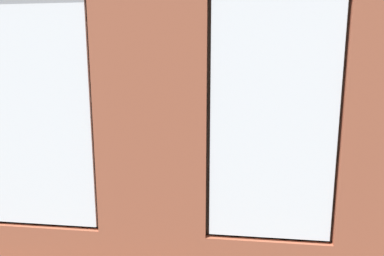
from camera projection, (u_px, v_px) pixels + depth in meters
The scene contains 16 objects.
ground_plane at pixel (191, 194), 5.94m from camera, with size 7.30×6.21×0.10m, color brown.
brick_wall_with_windows at pixel (150, 107), 2.94m from camera, with size 6.70×0.30×3.60m.
couch_by_window at pixel (153, 229), 3.86m from camera, with size 1.93×0.87×0.80m.
couch_left at pixel (354, 180), 5.50m from camera, with size 0.90×1.76×0.80m.
coffee_table at pixel (204, 175), 5.67m from camera, with size 1.44×0.72×0.41m.
cup_ceramic at pixel (204, 169), 5.65m from camera, with size 0.08×0.08×0.10m, color #33567F.
candle_jar at pixel (177, 170), 5.60m from camera, with size 0.08×0.08×0.11m, color #B7333D.
remote_silver at pixel (194, 169), 5.77m from camera, with size 0.05×0.17×0.02m, color #B2B2B7.
media_console at pixel (23, 174), 6.09m from camera, with size 1.18×0.42×0.49m, color black.
tv_flatscreen at pixel (19, 138), 5.97m from camera, with size 1.24×0.20×0.79m.
potted_plant_between_couches at pixel (281, 205), 3.68m from camera, with size 1.07×1.11×1.17m.
potted_plant_near_tv at pixel (10, 151), 4.87m from camera, with size 1.16×1.07×1.48m.
potted_plant_corner_near_left at pixel (329, 137), 7.53m from camera, with size 0.58×0.58×0.91m.
potted_plant_mid_room_small at pixel (226, 161), 6.41m from camera, with size 0.42×0.42×0.55m.
potted_plant_by_left_couch at pixel (311, 154), 6.82m from camera, with size 0.39×0.39×0.60m.
potted_plant_foreground_right at pixel (89, 127), 8.13m from camera, with size 1.03×1.02×1.39m.
Camera 1 is at (-0.72, 5.58, 2.15)m, focal length 32.00 mm.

